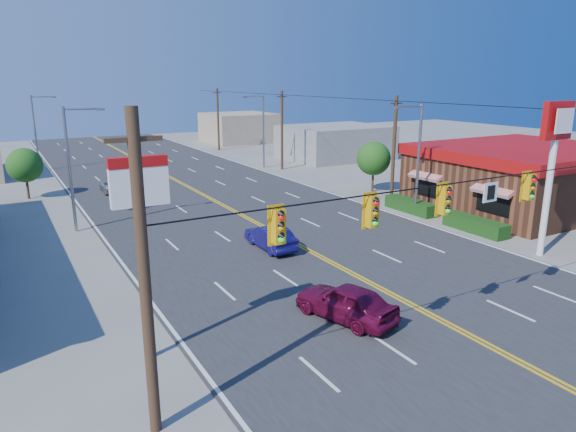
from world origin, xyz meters
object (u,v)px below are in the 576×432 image
car_silver (113,186)px  kfc_pylon (554,148)px  kfc (522,176)px  car_magenta (346,303)px  car_white (129,198)px  pizza_hut_sign (142,217)px  car_blue (270,238)px  signal_span (465,211)px

car_silver → kfc_pylon: bearing=122.8°
kfc → kfc_pylon: 12.52m
car_magenta → car_white: 24.83m
car_magenta → car_silver: car_magenta is taller
car_silver → car_magenta: bearing=97.8°
pizza_hut_sign → car_blue: pizza_hut_sign is taller
car_magenta → car_white: (-2.99, 24.65, -0.18)m
kfc → car_silver: (-26.33, 21.06, -1.84)m
signal_span → car_silver: size_ratio=6.22×
signal_span → kfc: bearing=30.9°
kfc_pylon → car_white: size_ratio=2.14×
signal_span → car_white: (-6.18, 27.54, -4.31)m
pizza_hut_sign → car_silver: 29.78m
signal_span → car_silver: 33.94m
kfc_pylon → car_blue: size_ratio=2.05×
signal_span → pizza_hut_sign: size_ratio=3.55×
kfc_pylon → car_white: bearing=126.3°
car_blue → car_silver: bearing=-77.2°
kfc_pylon → pizza_hut_sign: kfc_pylon is taller
car_silver → signal_span: bearing=102.7°
kfc_pylon → car_blue: (-12.72, 8.46, -5.36)m
kfc → car_magenta: kfc is taller
car_magenta → car_white: bearing=-99.8°
car_white → car_silver: (-0.13, 5.52, -0.03)m
kfc → pizza_hut_sign: (-30.90, -8.00, 2.80)m
kfc_pylon → car_magenta: size_ratio=1.91×
pizza_hut_sign → car_silver: (4.57, 29.06, -4.64)m
car_magenta → car_blue: (1.58, 9.57, -0.08)m
kfc → kfc_pylon: kfc_pylon is taller
signal_span → kfc_pylon: size_ratio=2.86×
kfc → car_white: kfc is taller
car_blue → car_silver: 21.14m
car_magenta → kfc: bearing=-175.3°
signal_span → kfc: (20.02, 12.00, -2.51)m
signal_span → car_silver: signal_span is taller
car_magenta → car_silver: 30.34m
car_magenta → car_silver: bearing=-100.8°
car_magenta → car_silver: (-3.12, 30.18, -0.22)m
signal_span → car_magenta: size_ratio=5.46×
kfc → kfc_pylon: size_ratio=1.92×
signal_span → car_magenta: 5.96m
signal_span → pizza_hut_sign: signal_span is taller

